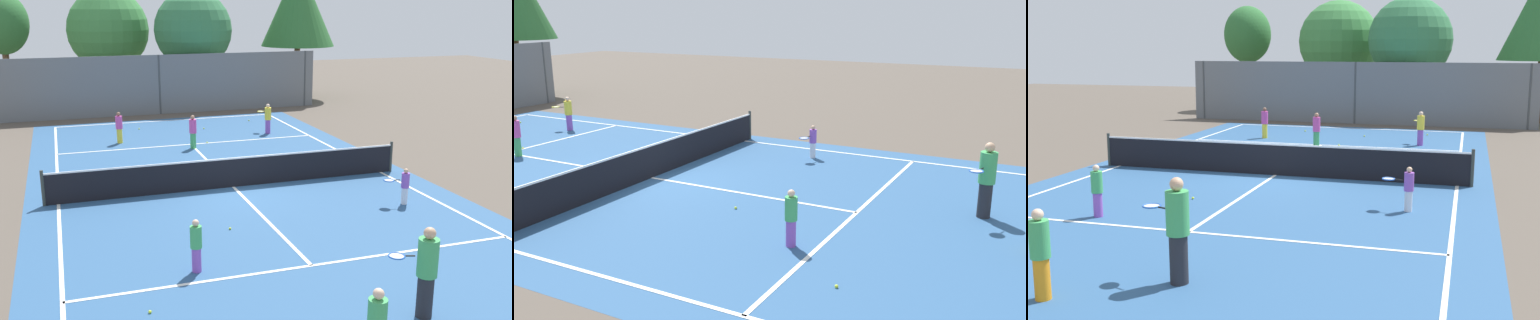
% 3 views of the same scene
% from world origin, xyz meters
% --- Properties ---
extents(ground_plane, '(80.00, 80.00, 0.00)m').
position_xyz_m(ground_plane, '(0.00, 0.00, 0.00)').
color(ground_plane, brown).
extents(court_surface, '(13.00, 25.00, 0.01)m').
position_xyz_m(court_surface, '(0.00, 0.00, 0.00)').
color(court_surface, '#2D5684').
rests_on(court_surface, ground_plane).
extents(tennis_net, '(11.90, 0.10, 1.10)m').
position_xyz_m(tennis_net, '(0.00, 0.00, 0.51)').
color(tennis_net, '#333833').
rests_on(tennis_net, ground_plane).
extents(perimeter_fence, '(18.00, 0.12, 3.20)m').
position_xyz_m(perimeter_fence, '(0.00, 14.00, 1.60)').
color(perimeter_fence, slate).
rests_on(perimeter_fence, ground_plane).
extents(tree_0, '(4.91, 4.91, 6.75)m').
position_xyz_m(tree_0, '(-2.04, 19.71, 4.29)').
color(tree_0, brown).
rests_on(tree_0, ground_plane).
extents(tree_1, '(4.53, 4.53, 6.63)m').
position_xyz_m(tree_1, '(2.49, 16.54, 4.35)').
color(tree_1, brown).
rests_on(tree_1, ground_plane).
extents(tree_2, '(2.95, 3.19, 6.50)m').
position_xyz_m(tree_2, '(-7.95, 19.75, 4.69)').
color(tree_2, brown).
rests_on(tree_2, ground_plane).
extents(tree_3, '(4.55, 4.55, 8.33)m').
position_xyz_m(tree_3, '(9.22, 16.94, 5.78)').
color(tree_3, brown).
rests_on(tree_3, ground_plane).
extents(player_0, '(0.29, 0.29, 1.36)m').
position_xyz_m(player_0, '(-2.86, 7.64, 0.70)').
color(player_0, yellow).
rests_on(player_0, ground_plane).
extents(player_2, '(0.52, 0.88, 1.39)m').
position_xyz_m(player_2, '(3.87, 7.46, 0.72)').
color(player_2, purple).
rests_on(player_2, ground_plane).
extents(player_3, '(0.27, 0.27, 1.25)m').
position_xyz_m(player_3, '(-2.59, -5.85, 0.64)').
color(player_3, purple).
rests_on(player_3, ground_plane).
extents(player_4, '(0.97, 0.58, 1.85)m').
position_xyz_m(player_4, '(1.12, -9.18, 0.95)').
color(player_4, '#232328').
rests_on(player_4, ground_plane).
extents(player_5, '(0.30, 0.30, 1.40)m').
position_xyz_m(player_5, '(-0.06, 5.69, 0.72)').
color(player_5, '#3FA559').
rests_on(player_5, ground_plane).
extents(player_6, '(0.82, 0.42, 1.11)m').
position_xyz_m(player_6, '(4.38, -3.28, 0.58)').
color(player_6, silver).
rests_on(player_6, ground_plane).
extents(ball_crate, '(0.41, 0.35, 0.43)m').
position_xyz_m(ball_crate, '(1.91, 0.85, 0.18)').
color(ball_crate, blue).
rests_on(ball_crate, ground_plane).
extents(tennis_ball_0, '(0.07, 0.07, 0.07)m').
position_xyz_m(tennis_ball_0, '(-1.69, 10.23, 0.03)').
color(tennis_ball_0, '#CCE533').
rests_on(tennis_ball_0, ground_plane).
extents(tennis_ball_1, '(0.07, 0.07, 0.07)m').
position_xyz_m(tennis_ball_1, '(-3.88, -7.38, 0.03)').
color(tennis_ball_1, '#CCE533').
rests_on(tennis_ball_1, ground_plane).
extents(tennis_ball_2, '(0.07, 0.07, 0.07)m').
position_xyz_m(tennis_ball_2, '(1.28, 9.32, 0.03)').
color(tennis_ball_2, '#CCE533').
rests_on(tennis_ball_2, ground_plane).
extents(tennis_ball_3, '(0.07, 0.07, 0.07)m').
position_xyz_m(tennis_ball_3, '(3.96, 10.56, 0.03)').
color(tennis_ball_3, '#CCE533').
rests_on(tennis_ball_3, ground_plane).
extents(tennis_ball_4, '(0.07, 0.07, 0.07)m').
position_xyz_m(tennis_ball_4, '(-1.16, -3.63, 0.03)').
color(tennis_ball_4, '#CCE533').
rests_on(tennis_ball_4, ground_plane).
extents(tennis_ball_5, '(0.07, 0.07, 0.07)m').
position_xyz_m(tennis_ball_5, '(0.72, 6.42, 0.03)').
color(tennis_ball_5, '#CCE533').
rests_on(tennis_ball_5, ground_plane).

